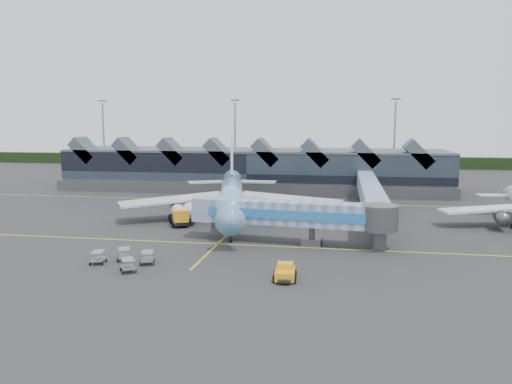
% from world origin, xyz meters
% --- Properties ---
extents(ground, '(260.00, 260.00, 0.00)m').
position_xyz_m(ground, '(0.00, 0.00, 0.00)').
color(ground, '#272729').
rests_on(ground, ground).
extents(taxi_stripes, '(120.00, 60.00, 0.01)m').
position_xyz_m(taxi_stripes, '(0.00, 10.00, 0.01)').
color(taxi_stripes, yellow).
rests_on(taxi_stripes, ground).
extents(tree_line_far, '(260.00, 4.00, 4.00)m').
position_xyz_m(tree_line_far, '(0.00, 110.00, 2.00)').
color(tree_line_far, black).
rests_on(tree_line_far, ground).
extents(terminal, '(90.00, 22.25, 12.52)m').
position_xyz_m(terminal, '(-5.07, 47.35, 4.88)').
color(terminal, black).
rests_on(terminal, ground).
extents(light_masts, '(132.40, 42.56, 22.45)m').
position_xyz_m(light_masts, '(21.00, 62.80, 12.49)').
color(light_masts, gray).
rests_on(light_masts, ground).
extents(main_airliner, '(36.50, 42.62, 13.79)m').
position_xyz_m(main_airliner, '(-1.89, 8.96, 4.05)').
color(main_airliner, '#659BCC').
rests_on(main_airliner, ground).
extents(jet_bridge, '(27.16, 6.68, 5.85)m').
position_xyz_m(jet_bridge, '(11.18, -6.41, 3.97)').
color(jet_bridge, '#667DAA').
rests_on(jet_bridge, ground).
extents(fuel_truck, '(5.59, 8.80, 3.04)m').
position_xyz_m(fuel_truck, '(-9.58, 4.32, 1.71)').
color(fuel_truck, black).
rests_on(fuel_truck, ground).
extents(pushback_tug, '(2.55, 3.80, 1.62)m').
position_xyz_m(pushback_tug, '(10.56, -21.42, 0.73)').
color(pushback_tug, gold).
rests_on(pushback_tug, ground).
extents(baggage_carts, '(7.34, 6.54, 1.43)m').
position_xyz_m(baggage_carts, '(-7.94, -19.30, 0.80)').
color(baggage_carts, gray).
rests_on(baggage_carts, ground).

